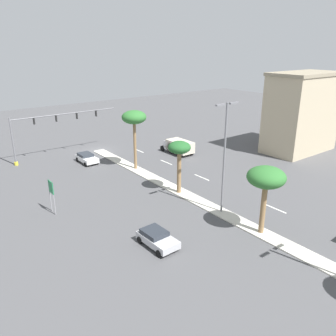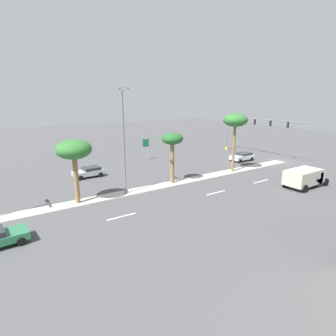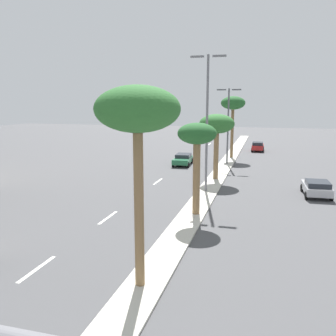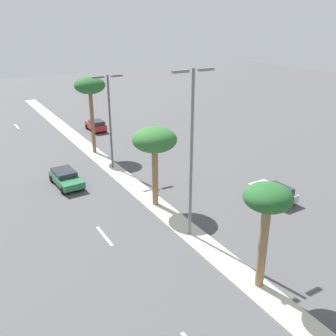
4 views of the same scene
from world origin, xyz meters
The scene contains 14 objects.
ground_plane centered at (0.00, 31.46, 0.00)m, with size 160.00×160.00×0.00m, color #4C4C4F.
median_curb centered at (0.00, 40.45, 0.06)m, with size 1.80×80.91×0.12m, color beige.
lane_stripe_inboard centered at (-5.32, 30.85, 0.01)m, with size 0.20×2.80×0.01m, color silver.
lane_stripe_far centered at (-5.32, 40.01, 0.01)m, with size 0.20×2.80×0.01m, color silver.
lane_stripe_leading centered at (-5.32, 40.12, 0.01)m, with size 0.20×2.80×0.01m, color silver.
lane_stripe_outboard centered at (-5.32, 63.79, 0.01)m, with size 0.20×2.80×0.01m, color silver.
palm_tree_left centered at (0.26, 21.44, 5.26)m, with size 2.58×2.58×6.19m.
palm_tree_inboard centered at (-0.02, 33.15, 5.41)m, with size 3.43×3.43×6.38m.
palm_tree_far centered at (0.17, 47.71, 7.30)m, with size 3.26×3.26×8.30m.
street_lamp_leading centered at (-0.14, 27.95, 6.63)m, with size 2.90×0.24×11.29m.
street_lamp_left centered at (0.12, 42.39, 5.51)m, with size 2.90×0.24×9.12m.
sedan_silver_right centered at (8.86, 29.04, 0.73)m, with size 2.19×3.95×1.33m.
sedan_red_front centered at (3.48, 56.13, 0.78)m, with size 1.90×3.82×1.47m.
sedan_green_left centered at (-5.09, 40.71, 0.72)m, with size 2.23×4.44×1.32m.
Camera 4 is at (-13.02, 8.93, 14.20)m, focal length 40.63 mm.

